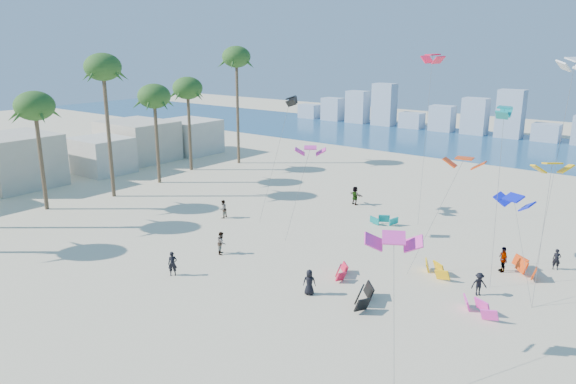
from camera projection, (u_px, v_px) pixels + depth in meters
The scene contains 10 objects.
ground at pixel (98, 305), 34.58m from camera, with size 220.00×220.00×0.00m, color beige.
ocean at pixel (481, 145), 89.49m from camera, with size 220.00×220.00×0.00m, color navy.
kitesurfer_near at pixel (173, 264), 38.74m from camera, with size 0.65×0.43×1.78m, color black.
kitesurfer_mid at pixel (222, 243), 42.80m from camera, with size 0.87×0.68×1.80m, color gray.
kitesurfers_far at pixel (372, 230), 45.63m from camera, with size 28.72×20.87×1.93m.
grounded_kites at pixel (426, 272), 38.44m from camera, with size 16.12×18.07×1.01m.
flying_kites at pixel (442, 122), 40.42m from camera, with size 26.65×31.87×15.66m.
palm_row at pixel (102, 89), 56.77m from camera, with size 7.96×44.80×15.84m.
beachfront_buildings at pixel (85, 152), 69.64m from camera, with size 11.50×43.00×6.00m.
distant_skyline at pixel (495, 119), 97.01m from camera, with size 85.00×3.00×8.40m.
Camera 1 is at (28.87, -17.43, 16.07)m, focal length 33.83 mm.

